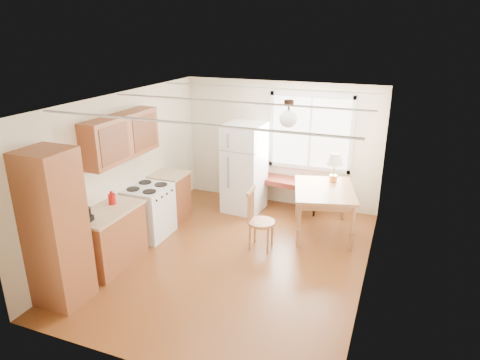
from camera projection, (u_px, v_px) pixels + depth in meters
The scene contains 11 objects.
room_shell at pixel (234, 184), 6.41m from camera, with size 4.60×5.60×2.62m.
kitchen_run at pixel (115, 208), 6.58m from camera, with size 0.65×3.40×2.20m.
window_unit at pixel (310, 132), 8.27m from camera, with size 1.64×0.05×1.51m.
pendant_light at pixel (288, 118), 6.19m from camera, with size 0.26×0.26×0.40m.
refrigerator at pixel (244, 168), 8.35m from camera, with size 0.77×0.78×1.75m.
bench at pixel (289, 183), 8.49m from camera, with size 1.39×0.64×0.62m.
dining_table at pixel (324, 194), 7.43m from camera, with size 1.31×1.55×0.83m.
chair at pixel (256, 215), 6.98m from camera, with size 0.45×0.44×1.01m.
table_lamp at pixel (334, 161), 7.61m from camera, with size 0.30×0.30×0.53m.
coffee_maker at pixel (83, 214), 5.92m from camera, with size 0.21×0.25×0.35m.
kettle at pixel (112, 199), 6.56m from camera, with size 0.11×0.11×0.22m.
Camera 1 is at (2.28, -5.56, 3.48)m, focal length 32.00 mm.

